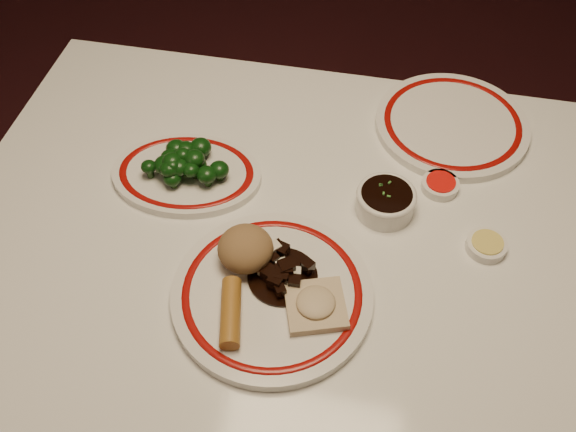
# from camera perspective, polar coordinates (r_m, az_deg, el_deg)

# --- Properties ---
(ground) EXTENTS (7.00, 7.00, 0.00)m
(ground) POSITION_cam_1_polar(r_m,az_deg,el_deg) (1.68, 1.27, -18.26)
(ground) COLOR black
(ground) RESTS_ON ground
(dining_table) EXTENTS (1.20, 0.90, 0.75)m
(dining_table) POSITION_cam_1_polar(r_m,az_deg,el_deg) (1.10, 1.87, -5.88)
(dining_table) COLOR white
(dining_table) RESTS_ON ground
(main_plate) EXTENTS (0.31, 0.31, 0.02)m
(main_plate) POSITION_cam_1_polar(r_m,az_deg,el_deg) (0.96, -1.42, -6.94)
(main_plate) COLOR white
(main_plate) RESTS_ON dining_table
(rice_mound) EXTENTS (0.08, 0.08, 0.06)m
(rice_mound) POSITION_cam_1_polar(r_m,az_deg,el_deg) (0.96, -3.80, -2.91)
(rice_mound) COLOR olive
(rice_mound) RESTS_ON main_plate
(spring_roll) EXTENTS (0.05, 0.11, 0.03)m
(spring_roll) POSITION_cam_1_polar(r_m,az_deg,el_deg) (0.92, -5.12, -8.55)
(spring_roll) COLOR #AA7129
(spring_roll) RESTS_ON main_plate
(fried_wonton) EXTENTS (0.11, 0.11, 0.02)m
(fried_wonton) POSITION_cam_1_polar(r_m,az_deg,el_deg) (0.93, 2.48, -7.87)
(fried_wonton) COLOR #C7B18D
(fried_wonton) RESTS_ON main_plate
(stirfry_heap) EXTENTS (0.11, 0.11, 0.03)m
(stirfry_heap) POSITION_cam_1_polar(r_m,az_deg,el_deg) (0.96, -0.52, -5.03)
(stirfry_heap) COLOR black
(stirfry_heap) RESTS_ON main_plate
(broccoli_plate) EXTENTS (0.27, 0.24, 0.02)m
(broccoli_plate) POSITION_cam_1_polar(r_m,az_deg,el_deg) (1.13, -9.00, 3.72)
(broccoli_plate) COLOR white
(broccoli_plate) RESTS_ON dining_table
(broccoli_pile) EXTENTS (0.15, 0.11, 0.05)m
(broccoli_pile) POSITION_cam_1_polar(r_m,az_deg,el_deg) (1.10, -9.17, 4.81)
(broccoli_pile) COLOR #23471C
(broccoli_pile) RESTS_ON broccoli_plate
(soy_bowl) EXTENTS (0.10, 0.10, 0.04)m
(soy_bowl) POSITION_cam_1_polar(r_m,az_deg,el_deg) (1.07, 8.66, 1.26)
(soy_bowl) COLOR white
(soy_bowl) RESTS_ON dining_table
(sweet_sour_dish) EXTENTS (0.06, 0.06, 0.02)m
(sweet_sour_dish) POSITION_cam_1_polar(r_m,az_deg,el_deg) (1.13, 13.37, 2.70)
(sweet_sour_dish) COLOR white
(sweet_sour_dish) RESTS_ON dining_table
(mustard_dish) EXTENTS (0.06, 0.06, 0.02)m
(mustard_dish) POSITION_cam_1_polar(r_m,az_deg,el_deg) (1.06, 17.22, -2.50)
(mustard_dish) COLOR white
(mustard_dish) RESTS_ON dining_table
(far_plate) EXTENTS (0.37, 0.37, 0.02)m
(far_plate) POSITION_cam_1_polar(r_m,az_deg,el_deg) (1.24, 14.36, 7.91)
(far_plate) COLOR white
(far_plate) RESTS_ON dining_table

